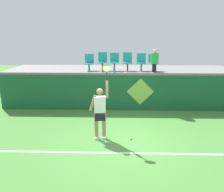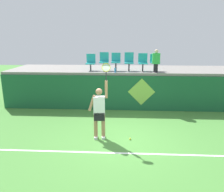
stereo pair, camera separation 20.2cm
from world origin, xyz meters
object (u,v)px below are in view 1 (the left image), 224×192
(water_bottle, at_px, (114,70))
(stadium_chair_4, at_px, (141,61))
(tennis_ball, at_px, (131,139))
(spectator_0, at_px, (155,61))
(stadium_chair_2, at_px, (114,61))
(stadium_chair_3, at_px, (128,61))
(stadium_chair_0, at_px, (89,62))
(stadium_chair_1, at_px, (103,61))
(stadium_chair_5, at_px, (153,61))
(tennis_player, at_px, (100,111))

(water_bottle, height_order, stadium_chair_4, stadium_chair_4)
(tennis_ball, relative_size, spectator_0, 0.06)
(stadium_chair_2, xyz_separation_m, stadium_chair_3, (0.64, 0.01, -0.01))
(stadium_chair_2, height_order, spectator_0, spectator_0)
(stadium_chair_2, distance_m, spectator_0, 1.93)
(tennis_ball, height_order, stadium_chair_2, stadium_chair_2)
(stadium_chair_0, xyz_separation_m, stadium_chair_3, (1.87, 0.00, 0.05))
(stadium_chair_0, bearing_deg, stadium_chair_1, 0.07)
(stadium_chair_1, bearing_deg, spectator_0, -10.00)
(stadium_chair_1, xyz_separation_m, stadium_chair_3, (1.22, 0.00, -0.01))
(stadium_chair_5, relative_size, spectator_0, 0.77)
(tennis_player, xyz_separation_m, tennis_ball, (1.05, -0.07, -0.97))
(tennis_player, xyz_separation_m, stadium_chair_1, (-0.18, 3.86, 1.28))
(spectator_0, bearing_deg, tennis_ball, -109.31)
(tennis_ball, distance_m, stadium_chair_1, 4.69)
(stadium_chair_0, height_order, stadium_chair_2, stadium_chair_2)
(spectator_0, bearing_deg, tennis_player, -123.56)
(water_bottle, relative_size, stadium_chair_4, 0.26)
(water_bottle, xyz_separation_m, spectator_0, (1.89, 0.19, 0.43))
(tennis_player, distance_m, water_bottle, 3.38)
(tennis_player, distance_m, tennis_ball, 1.43)
(stadium_chair_5, bearing_deg, stadium_chair_4, 179.07)
(tennis_ball, xyz_separation_m, stadium_chair_2, (-0.65, 3.93, 2.24))
(stadium_chair_0, relative_size, spectator_0, 0.76)
(stadium_chair_0, relative_size, stadium_chair_3, 0.91)
(stadium_chair_1, relative_size, stadium_chair_3, 1.00)
(tennis_ball, relative_size, stadium_chair_2, 0.08)
(stadium_chair_1, xyz_separation_m, spectator_0, (2.46, -0.43, 0.05))
(water_bottle, relative_size, stadium_chair_2, 0.26)
(tennis_ball, bearing_deg, stadium_chair_2, 99.40)
(tennis_ball, xyz_separation_m, spectator_0, (1.23, 3.50, 2.29))
(tennis_player, bearing_deg, stadium_chair_3, 75.01)
(stadium_chair_4, xyz_separation_m, spectator_0, (0.57, -0.43, 0.08))
(tennis_player, xyz_separation_m, water_bottle, (0.38, 3.24, 0.90))
(stadium_chair_1, height_order, stadium_chair_3, stadium_chair_1)
(stadium_chair_4, bearing_deg, stadium_chair_0, -179.99)
(tennis_ball, relative_size, water_bottle, 0.30)
(tennis_player, height_order, water_bottle, tennis_player)
(stadium_chair_0, height_order, stadium_chair_4, stadium_chair_4)
(stadium_chair_0, xyz_separation_m, spectator_0, (3.11, -0.43, 0.11))
(tennis_ball, distance_m, spectator_0, 4.36)
(stadium_chair_0, bearing_deg, stadium_chair_5, -0.16)
(stadium_chair_3, bearing_deg, tennis_ball, -89.80)
(stadium_chair_4, bearing_deg, stadium_chair_3, 179.77)
(tennis_ball, height_order, stadium_chair_1, stadium_chair_1)
(tennis_player, xyz_separation_m, stadium_chair_2, (0.40, 3.86, 1.27))
(tennis_player, distance_m, stadium_chair_0, 4.13)
(stadium_chair_1, distance_m, stadium_chair_3, 1.22)
(stadium_chair_0, distance_m, stadium_chair_2, 1.24)
(stadium_chair_1, relative_size, stadium_chair_5, 1.09)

